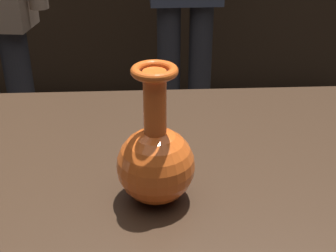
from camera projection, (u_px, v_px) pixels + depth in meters
name	position (u px, v px, depth m)	size (l,w,h in m)	color
back_display_shelf	(153.00, 16.00, 2.94)	(2.60, 0.40, 0.99)	black
vase_centerpiece	(156.00, 159.00, 0.72)	(0.12, 0.12, 0.23)	#E55B1E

